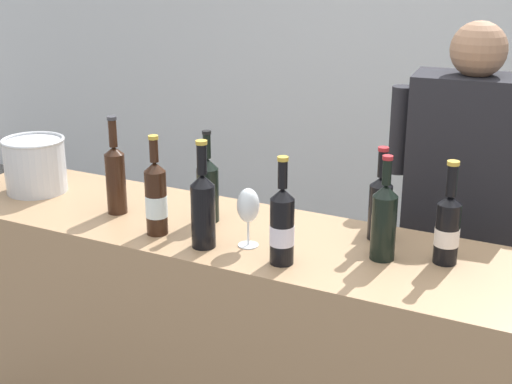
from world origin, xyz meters
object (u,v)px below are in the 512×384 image
Objects in this scene: wine_bottle_5 at (208,187)px; wine_bottle_0 at (448,227)px; person_server at (459,246)px; wine_bottle_3 at (282,225)px; wine_bottle_8 at (116,177)px; wine_bottle_1 at (203,207)px; wine_bottle_2 at (384,220)px; wine_glass at (248,207)px; ice_bucket at (35,165)px; wine_bottle_7 at (380,205)px; wine_bottle_6 at (156,198)px.

wine_bottle_0 is at bearing 1.78° from wine_bottle_5.
wine_bottle_5 is at bearing -141.06° from person_server.
wine_bottle_3 is 0.95× the size of wine_bottle_8.
wine_bottle_1 is 1.06× the size of wine_bottle_2.
wine_bottle_8 reaches higher than wine_bottle_3.
wine_bottle_5 is at bearing 151.73° from wine_bottle_3.
wine_glass is (0.23, -0.13, 0.01)m from wine_bottle_5.
wine_glass is 0.81× the size of ice_bucket.
wine_bottle_7 is (0.48, 0.32, -0.02)m from wine_bottle_1.
person_server is at bearing 80.00° from wine_bottle_2.
wine_bottle_5 is (-0.82, -0.03, 0.01)m from wine_bottle_0.
wine_glass is at bearing -5.97° from ice_bucket.
wine_bottle_5 is at bearing 63.08° from wine_bottle_6.
wine_bottle_0 is 1.04× the size of wine_bottle_7.
wine_bottle_5 is 1.04× the size of wine_bottle_7.
wine_bottle_8 reaches higher than wine_glass.
wine_bottle_3 is at bearing -8.64° from ice_bucket.
person_server is (-0.07, 0.58, -0.30)m from wine_bottle_0.
person_server is (1.08, 0.69, -0.32)m from wine_bottle_8.
ice_bucket is at bearing 167.41° from wine_bottle_6.
wine_bottle_6 is 1.74× the size of wine_glass.
wine_bottle_3 reaches higher than wine_bottle_7.
wine_bottle_0 is 0.98× the size of wine_bottle_2.
wine_bottle_6 is 0.96× the size of wine_bottle_8.
wine_bottle_2 is 0.72m from person_server.
wine_bottle_8 reaches higher than wine_bottle_2.
wine_bottle_2 is at bearing -0.10° from ice_bucket.
wine_bottle_0 and wine_bottle_5 have the same top height.
wine_bottle_3 is at bearing -146.98° from wine_bottle_2.
wine_glass is at bearing -166.33° from wine_bottle_2.
wine_bottle_5 is 0.96× the size of wine_bottle_6.
ice_bucket is (-0.98, 0.10, -0.02)m from wine_glass.
wine_bottle_3 is 0.38m from wine_bottle_7.
wine_bottle_2 is 0.20× the size of person_server.
ice_bucket is at bearing 171.36° from wine_bottle_3.
wine_bottle_3 is 1.00× the size of wine_bottle_6.
wine_bottle_1 is (-0.71, -0.23, 0.02)m from wine_bottle_0.
wine_bottle_8 is at bearing -6.58° from ice_bucket.
ice_bucket is at bearing 179.90° from wine_bottle_2.
wine_bottle_6 is (-0.09, -0.18, 0.00)m from wine_bottle_5.
person_server is at bearing 32.41° from wine_bottle_8.
wine_bottle_1 is at bearing -162.53° from wine_bottle_2.
wine_bottle_7 is (0.67, 0.29, -0.01)m from wine_bottle_6.
wine_bottle_8 is at bearing -167.92° from wine_bottle_7.
wine_bottle_1 is at bearing -11.29° from ice_bucket.
ice_bucket is (-0.42, 0.05, -0.03)m from wine_bottle_8.
wine_bottle_5 is 0.59m from wine_bottle_7.
wine_bottle_8 is at bearing -166.42° from wine_bottle_5.
wine_bottle_2 is at bearing -3.00° from wine_bottle_5.
wine_bottle_3 reaches higher than ice_bucket.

